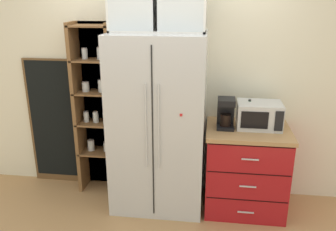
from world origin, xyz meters
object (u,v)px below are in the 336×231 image
object	(u,v)px
refrigerator	(158,124)
chalkboard_menu	(54,122)
coffee_maker	(226,113)
mug_cream	(249,126)
microwave	(259,115)
bottle_green	(249,114)

from	to	relation	value
refrigerator	chalkboard_menu	distance (m)	1.35
coffee_maker	chalkboard_menu	world-z (taller)	chalkboard_menu
chalkboard_menu	refrigerator	bearing A→B (deg)	-13.80
mug_cream	microwave	bearing A→B (deg)	45.96
mug_cream	refrigerator	bearing A→B (deg)	178.00
bottle_green	chalkboard_menu	distance (m)	2.24
microwave	chalkboard_menu	world-z (taller)	chalkboard_menu
refrigerator	bottle_green	xyz separation A→B (m)	(0.92, 0.11, 0.11)
refrigerator	microwave	bearing A→B (deg)	3.82
microwave	mug_cream	size ratio (longest dim) A/B	3.90
refrigerator	mug_cream	bearing A→B (deg)	-2.00
coffee_maker	bottle_green	bearing A→B (deg)	18.70
refrigerator	chalkboard_menu	bearing A→B (deg)	166.20
chalkboard_menu	coffee_maker	bearing A→B (deg)	-8.42
refrigerator	coffee_maker	xyz separation A→B (m)	(0.68, 0.03, 0.14)
mug_cream	chalkboard_menu	bearing A→B (deg)	171.00
mug_cream	bottle_green	world-z (taller)	bottle_green
bottle_green	chalkboard_menu	world-z (taller)	chalkboard_menu
microwave	mug_cream	distance (m)	0.16
refrigerator	chalkboard_menu	size ratio (longest dim) A/B	1.22
refrigerator	microwave	world-z (taller)	refrigerator
mug_cream	bottle_green	size ratio (longest dim) A/B	0.41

